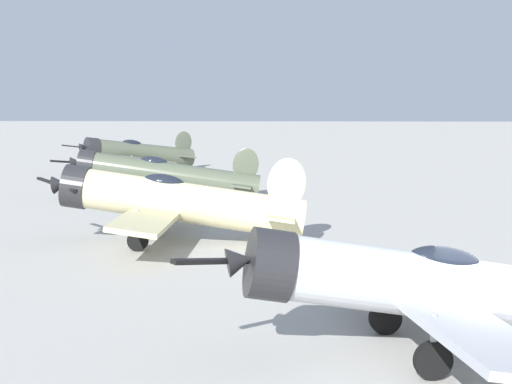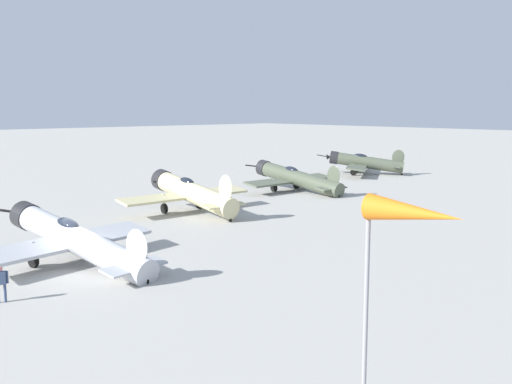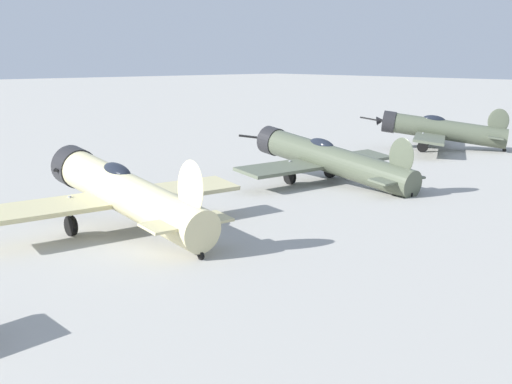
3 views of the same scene
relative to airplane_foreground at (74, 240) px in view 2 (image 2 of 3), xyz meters
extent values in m
plane|color=#A8A59E|center=(0.10, -0.52, -1.38)|extent=(400.00, 400.00, 0.00)
cylinder|color=#B7BABF|center=(0.10, -0.52, -0.06)|extent=(3.36, 10.54, 3.09)
cylinder|color=#232326|center=(-0.83, 4.37, 0.76)|extent=(1.73, 1.41, 1.67)
cone|color=#232326|center=(-0.95, 5.01, 0.87)|extent=(0.75, 0.76, 0.73)
cube|color=black|center=(-0.98, 5.15, 0.87)|extent=(2.58, 2.37, 0.55)
ellipsoid|color=black|center=(-0.09, 0.49, 0.72)|extent=(1.08, 1.90, 0.95)
cube|color=#ADAFB5|center=(-0.13, 0.70, -0.25)|extent=(10.45, 3.95, 0.51)
ellipsoid|color=#B7BABF|center=(0.91, -4.80, 0.35)|extent=(0.44, 1.74, 1.90)
cube|color=#ADAFB5|center=(0.87, -4.60, -0.66)|extent=(3.55, 1.72, 0.28)
cylinder|color=#999BA0|center=(-1.84, 1.01, -0.49)|extent=(0.14, 0.14, 0.98)
cylinder|color=black|center=(-1.84, 1.01, -0.98)|extent=(0.35, 0.82, 0.80)
cylinder|color=#999BA0|center=(1.34, 1.61, -0.49)|extent=(0.14, 0.14, 0.98)
cylinder|color=black|center=(1.34, 1.61, -0.98)|extent=(0.35, 0.82, 0.80)
cylinder|color=black|center=(1.03, -5.41, -1.24)|extent=(0.15, 0.29, 0.28)
cylinder|color=beige|center=(13.53, 8.01, 0.25)|extent=(1.65, 9.45, 2.86)
cylinder|color=#232326|center=(13.57, 12.47, 0.87)|extent=(1.72, 1.14, 1.82)
cone|color=#232326|center=(13.57, 13.12, 0.96)|extent=(0.72, 0.65, 0.78)
cube|color=black|center=(13.57, 13.27, 0.96)|extent=(2.08, 2.17, 0.40)
ellipsoid|color=black|center=(13.54, 8.94, 1.05)|extent=(0.77, 1.78, 0.91)
cube|color=#C6BC89|center=(13.54, 9.13, -0.03)|extent=(11.45, 1.89, 0.43)
ellipsoid|color=beige|center=(13.50, 4.10, 1.03)|extent=(0.13, 1.77, 2.22)
cube|color=#C6BC89|center=(13.50, 4.30, -0.18)|extent=(3.41, 1.13, 0.25)
cylinder|color=#999BA0|center=(11.86, 9.70, -0.39)|extent=(0.14, 0.14, 1.19)
cylinder|color=black|center=(11.86, 9.70, -0.98)|extent=(0.21, 0.80, 0.80)
cylinder|color=#999BA0|center=(15.24, 9.67, -0.39)|extent=(0.14, 0.14, 1.19)
cylinder|color=black|center=(15.24, 9.67, -0.98)|extent=(0.21, 0.80, 0.80)
cylinder|color=black|center=(13.50, 3.54, -1.24)|extent=(0.10, 0.28, 0.28)
cylinder|color=#4C5442|center=(28.27, 10.85, -0.06)|extent=(1.79, 10.37, 2.90)
cylinder|color=#232326|center=(28.13, 15.76, 0.63)|extent=(1.65, 1.16, 1.73)
cone|color=#232326|center=(28.12, 16.41, 0.72)|extent=(0.69, 0.66, 0.74)
cube|color=black|center=(28.11, 16.56, 0.72)|extent=(2.07, 2.20, 0.41)
ellipsoid|color=black|center=(28.24, 11.87, 0.72)|extent=(0.81, 1.80, 0.91)
cube|color=#565E4C|center=(28.24, 12.07, -0.30)|extent=(11.06, 2.21, 0.44)
ellipsoid|color=#4C5442|center=(28.39, 6.55, 0.59)|extent=(0.17, 1.75, 2.10)
cube|color=#565E4C|center=(28.39, 6.75, -0.55)|extent=(3.43, 1.20, 0.25)
cylinder|color=#999BA0|center=(26.57, 12.64, -0.52)|extent=(0.14, 0.14, 0.92)
cylinder|color=black|center=(26.57, 12.64, -0.98)|extent=(0.22, 0.81, 0.80)
cylinder|color=#999BA0|center=(29.87, 12.73, -0.52)|extent=(0.14, 0.14, 0.92)
cylinder|color=black|center=(29.87, 12.73, -0.98)|extent=(0.22, 0.81, 0.80)
cylinder|color=black|center=(28.41, 5.94, -1.24)|extent=(0.11, 0.28, 0.28)
cylinder|color=#4C5442|center=(45.70, 15.82, 0.11)|extent=(6.17, 8.18, 2.57)
cylinder|color=#232326|center=(43.38, 19.28, 0.63)|extent=(1.94, 1.80, 1.70)
cone|color=#232326|center=(43.02, 19.82, 0.71)|extent=(0.91, 0.89, 0.73)
cube|color=black|center=(42.94, 19.95, 0.71)|extent=(0.98, 2.93, 0.46)
ellipsoid|color=black|center=(45.22, 16.55, 0.85)|extent=(1.62, 1.89, 0.89)
cube|color=#565E4C|center=(45.12, 16.69, -0.17)|extent=(11.75, 8.83, 0.44)
ellipsoid|color=#4C5442|center=(47.75, 12.78, 0.85)|extent=(1.06, 1.49, 2.00)
cube|color=#565E4C|center=(47.64, 12.94, -0.25)|extent=(3.44, 2.81, 0.24)
cylinder|color=#999BA0|center=(43.46, 16.21, -0.47)|extent=(0.14, 0.14, 1.03)
cylinder|color=black|center=(43.46, 16.21, -0.98)|extent=(0.61, 0.78, 0.80)
cylinder|color=#999BA0|center=(46.19, 18.04, -0.47)|extent=(0.14, 0.14, 1.03)
cylinder|color=black|center=(46.19, 18.04, -0.98)|extent=(0.61, 0.78, 0.80)
cylinder|color=black|center=(48.04, 12.34, -1.24)|extent=(0.24, 0.29, 0.28)
cylinder|color=#384766|center=(-4.83, -3.62, -0.98)|extent=(0.12, 0.12, 0.80)
cube|color=#384766|center=(-4.96, -3.56, -0.30)|extent=(0.48, 0.39, 0.57)
sphere|color=#C56F72|center=(-4.96, -3.56, 0.10)|extent=(0.21, 0.21, 0.21)
cylinder|color=#384766|center=(-4.72, -3.68, -0.29)|extent=(0.09, 0.09, 0.53)
cylinder|color=gray|center=(-3.22, -21.37, 1.80)|extent=(0.10, 0.10, 6.37)
cone|color=orange|center=(-3.15, -22.39, 4.84)|extent=(0.69, 2.08, 0.56)
camera|label=1|loc=(-17.88, 3.91, 4.29)|focal=56.50mm
camera|label=2|loc=(-12.92, -28.68, 6.87)|focal=40.97mm
camera|label=3|loc=(-1.82, -16.59, 5.56)|focal=53.12mm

